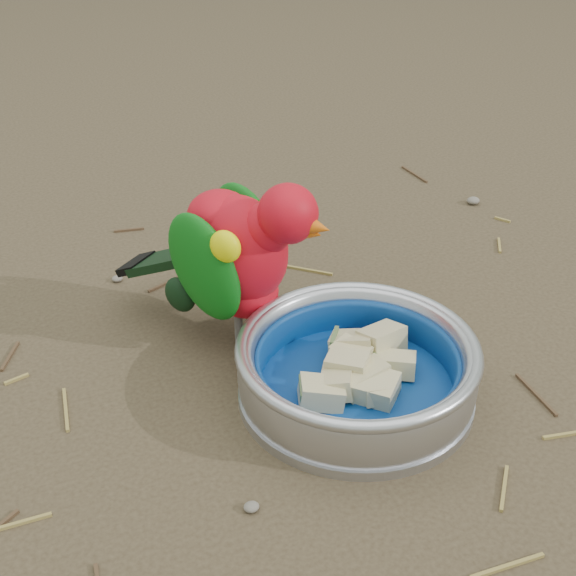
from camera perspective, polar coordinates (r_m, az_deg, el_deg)
name	(u,v)px	position (r m, az deg, el deg)	size (l,w,h in m)	color
ground	(376,382)	(0.79, 6.26, -6.66)	(60.00, 60.00, 0.00)	#463A27
food_bowl	(356,390)	(0.76, 4.84, -7.25)	(0.22, 0.22, 0.02)	#B2B2BA
bowl_wall	(357,365)	(0.74, 4.94, -5.45)	(0.22, 0.22, 0.04)	#B2B2BA
fruit_wedges	(357,371)	(0.75, 4.91, -5.88)	(0.13, 0.13, 0.03)	#C9BA86
lory_parrot	(240,264)	(0.79, -3.46, 1.71)	(0.11, 0.22, 0.18)	red
ground_debris	(357,329)	(0.85, 4.91, -2.92)	(0.90, 0.80, 0.01)	olive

